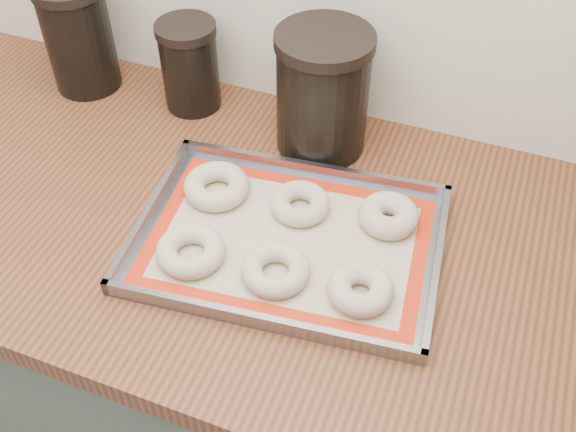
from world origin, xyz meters
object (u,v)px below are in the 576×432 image
at_px(bagel_front_left, 191,251).
at_px(bagel_back_left, 217,186).
at_px(canister_mid, 190,65).
at_px(bagel_back_mid, 300,203).
at_px(bagel_back_right, 389,215).
at_px(canister_right, 323,93).
at_px(canister_left, 79,36).
at_px(baking_tray, 288,240).
at_px(bagel_front_right, 360,289).
at_px(bagel_front_mid, 276,270).

bearing_deg(bagel_front_left, bagel_back_left, 99.55).
height_order(bagel_front_left, canister_mid, canister_mid).
bearing_deg(bagel_back_left, bagel_front_left, -80.45).
height_order(bagel_front_left, bagel_back_mid, same).
bearing_deg(bagel_back_right, canister_right, 137.09).
bearing_deg(bagel_front_left, bagel_back_right, 34.35).
bearing_deg(bagel_back_right, canister_left, 165.72).
xyz_separation_m(baking_tray, bagel_front_right, (0.13, -0.06, 0.01)).
bearing_deg(bagel_back_mid, canister_right, 98.33).
height_order(bagel_front_right, bagel_back_left, same).
relative_size(bagel_front_right, bagel_back_right, 1.01).
bearing_deg(bagel_back_left, baking_tray, -21.12).
height_order(baking_tray, bagel_back_mid, bagel_back_mid).
bearing_deg(canister_mid, bagel_back_mid, -34.88).
height_order(bagel_front_left, bagel_front_mid, same).
height_order(bagel_front_right, canister_mid, canister_mid).
relative_size(bagel_front_mid, bagel_back_left, 0.94).
height_order(baking_tray, canister_right, canister_right).
bearing_deg(bagel_front_right, bagel_front_mid, -175.58).
height_order(bagel_back_mid, canister_right, canister_right).
bearing_deg(bagel_front_right, canister_right, 118.34).
bearing_deg(bagel_back_right, canister_mid, 157.21).
bearing_deg(bagel_back_left, bagel_front_mid, -39.67).
bearing_deg(bagel_front_right, bagel_back_right, 90.28).
bearing_deg(canister_left, bagel_front_right, -26.07).
distance_m(bagel_back_right, canister_mid, 0.47).
height_order(bagel_back_left, bagel_back_mid, bagel_back_left).
bearing_deg(baking_tray, bagel_front_mid, -83.33).
bearing_deg(bagel_back_left, canister_left, 151.72).
relative_size(bagel_front_left, canister_right, 0.47).
distance_m(bagel_front_right, canister_right, 0.36).
height_order(bagel_front_right, canister_left, canister_left).
bearing_deg(canister_mid, bagel_back_left, -55.00).
distance_m(bagel_front_mid, bagel_back_left, 0.20).
xyz_separation_m(bagel_front_right, bagel_back_mid, (-0.14, 0.13, -0.00)).
xyz_separation_m(bagel_front_right, bagel_back_right, (-0.00, 0.15, 0.00)).
bearing_deg(canister_mid, canister_right, -5.96).
relative_size(bagel_front_right, canister_mid, 0.57).
height_order(bagel_back_left, bagel_back_right, bagel_back_right).
bearing_deg(canister_mid, bagel_back_right, -22.79).
distance_m(bagel_front_left, bagel_front_mid, 0.13).
height_order(baking_tray, bagel_front_right, bagel_front_right).
relative_size(bagel_back_right, canister_left, 0.45).
distance_m(bagel_back_right, canister_left, 0.68).
height_order(bagel_back_mid, canister_mid, canister_mid).
height_order(bagel_back_right, canister_mid, canister_mid).
bearing_deg(baking_tray, bagel_front_right, -24.99).
bearing_deg(bagel_front_right, bagel_front_left, -175.29).
xyz_separation_m(bagel_front_left, bagel_front_right, (0.26, 0.02, 0.00)).
distance_m(bagel_front_mid, canister_left, 0.63).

